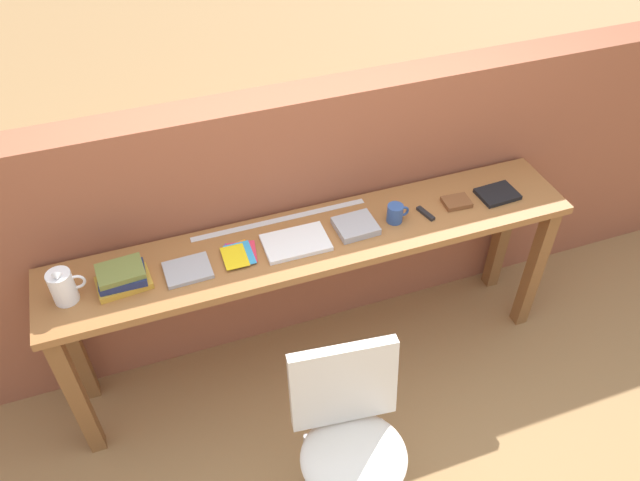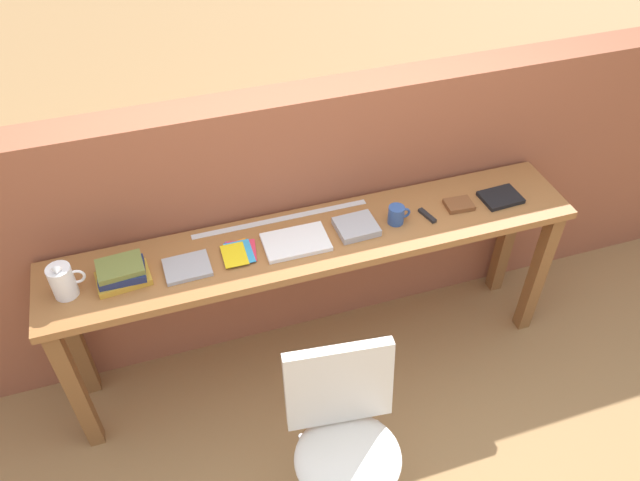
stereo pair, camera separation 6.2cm
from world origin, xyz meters
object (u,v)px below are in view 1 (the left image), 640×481
Objects in this scene: pitcher_white at (63,287)px; pamphlet_pile_colourful at (239,254)px; book_stack_leftmost at (122,277)px; magazine_cycling at (188,270)px; mug at (395,213)px; book_open_centre at (296,243)px; leather_journal_brown at (456,202)px; multitool_folded at (426,213)px; chair_white_moulded at (350,432)px; book_repair_rightmost at (497,194)px.

pitcher_white is 0.73m from pamphlet_pile_colourful.
pitcher_white is 0.23m from book_stack_leftmost.
magazine_cycling is 1.80× the size of mug.
book_open_centre reaches higher than pamphlet_pile_colourful.
pamphlet_pile_colourful is (0.23, 0.02, -0.00)m from magazine_cycling.
book_open_centre is at bearing -175.45° from leather_journal_brown.
magazine_cycling is 0.67× the size of book_open_centre.
pamphlet_pile_colourful is 1.67× the size of multitool_folded.
mug is (1.49, 0.00, -0.03)m from pitcher_white.
book_stack_leftmost reaches higher than multitool_folded.
pamphlet_pile_colourful is (-0.23, 0.79, 0.36)m from chair_white_moulded.
multitool_folded is 0.18m from leather_journal_brown.
magazine_cycling reaches higher than multitool_folded.
multitool_folded reaches higher than pamphlet_pile_colourful.
magazine_cycling reaches higher than pamphlet_pile_colourful.
pitcher_white is at bearing -178.66° from pamphlet_pile_colourful.
chair_white_moulded is 1.02m from mug.
chair_white_moulded is at bearing -147.16° from book_repair_rightmost.
book_stack_leftmost is 1.26m from mug.
pitcher_white reaches higher than mug.
mug is 1.00× the size of multitool_folded.
chair_white_moulded is 0.86m from book_open_centre.
chair_white_moulded is 1.31m from pitcher_white.
mug reaches higher than multitool_folded.
mug is at bearing 0.40° from book_open_centre.
multitool_folded is 0.40m from book_repair_rightmost.
magazine_cycling is 0.99m from mug.
pitcher_white reaches higher than book_repair_rightmost.
chair_white_moulded is 1.08m from multitool_folded.
pitcher_white reaches higher than magazine_cycling.
chair_white_moulded is 4.50× the size of magazine_cycling.
leather_journal_brown is (1.59, 0.01, -0.03)m from book_stack_leftmost.
mug reaches higher than pamphlet_pile_colourful.
mug reaches higher than book_repair_rightmost.
magazine_cycling is 1.52× the size of leather_journal_brown.
magazine_cycling is 0.23m from pamphlet_pile_colourful.
magazine_cycling is (-0.46, 0.76, 0.36)m from chair_white_moulded.
mug is 0.58× the size of book_repair_rightmost.
pitcher_white is 1.49m from mug.
pitcher_white is at bearing 141.28° from chair_white_moulded.
mug reaches higher than chair_white_moulded.
leather_journal_brown is at bearing 0.25° from book_stack_leftmost.
book_repair_rightmost is (1.81, -0.00, -0.03)m from book_stack_leftmost.
mug reaches higher than book_open_centre.
magazine_cycling is at bearing -175.36° from leather_journal_brown.
magazine_cycling is 1.14m from multitool_folded.
chair_white_moulded is 1.38m from book_repair_rightmost.
mug reaches higher than leather_journal_brown.
mug is (0.49, -0.00, 0.03)m from book_open_centre.
pamphlet_pile_colourful is 0.96× the size of book_repair_rightmost.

